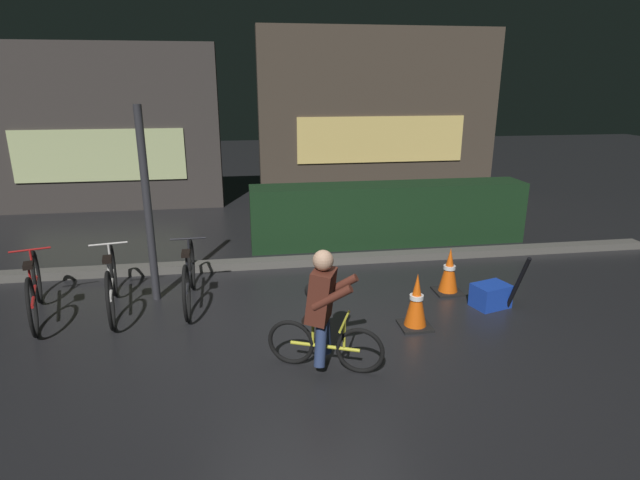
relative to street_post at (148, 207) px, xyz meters
name	(u,v)px	position (x,y,z in m)	size (l,w,h in m)	color
ground_plane	(311,330)	(1.89, -1.20, -1.25)	(40.00, 40.00, 0.00)	black
sidewalk_curb	(292,262)	(1.89, 1.00, -1.19)	(12.00, 0.24, 0.12)	#56544F
hedge_row	(388,214)	(3.69, 1.90, -0.72)	(4.80, 0.70, 1.06)	black
storefront_left	(100,129)	(-1.79, 5.30, 0.51)	(5.06, 0.54, 3.54)	#383330
storefront_right	(379,114)	(4.59, 6.00, 0.73)	(5.90, 0.54, 3.98)	#42382D
street_post	(148,207)	(0.00, 0.00, 0.00)	(0.10, 0.10, 2.50)	#2D2D33
parked_bike_leftmost	(34,290)	(-1.34, -0.35, -0.89)	(0.57, 1.66, 0.79)	black
parked_bike_left_mid	(112,283)	(-0.47, -0.29, -0.89)	(0.47, 1.72, 0.80)	black
parked_bike_center_left	(189,277)	(0.46, -0.19, -0.89)	(0.46, 1.73, 0.79)	black
traffic_cone_near	(416,302)	(3.11, -1.30, -0.93)	(0.36, 0.36, 0.66)	black
traffic_cone_far	(449,271)	(3.89, -0.39, -0.94)	(0.36, 0.36, 0.64)	black
blue_crate	(491,296)	(4.24, -0.90, -1.10)	(0.44, 0.32, 0.30)	#193DB7
cyclist	(323,309)	(1.91, -1.99, -0.62)	(1.11, 0.65, 1.25)	black
closed_umbrella	(518,284)	(4.44, -1.15, -0.85)	(0.05, 0.05, 0.85)	black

